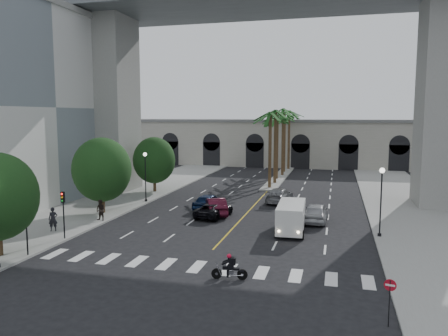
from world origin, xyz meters
The scene contains 28 objects.
ground centered at (0.00, 0.00, 0.00)m, with size 140.00×140.00×0.00m, color black.
sidewalk_left centered at (-15.00, 15.00, 0.07)m, with size 8.00×100.00×0.15m, color gray.
sidewalk_right centered at (15.00, 15.00, 0.07)m, with size 8.00×100.00×0.15m, color gray.
median centered at (0.00, 38.00, 0.10)m, with size 2.00×24.00×0.20m, color gray.
pier_building centered at (0.00, 55.00, 4.27)m, with size 71.00×10.50×8.50m.
bridge centered at (3.42, 22.00, 18.51)m, with size 75.00×13.00×26.00m.
palm_a centered at (0.00, 28.00, 9.10)m, with size 3.20×3.20×10.30m.
palm_b centered at (0.10, 32.00, 9.37)m, with size 3.20×3.20×10.60m.
palm_c centered at (-0.20, 36.00, 8.91)m, with size 3.20×3.20×10.10m.
palm_d centered at (0.15, 40.00, 9.65)m, with size 3.20×3.20×10.90m.
palm_e centered at (-0.10, 44.00, 9.19)m, with size 3.20×3.20×10.40m.
palm_f centered at (0.20, 48.00, 9.46)m, with size 3.20×3.20×10.70m.
street_tree_mid centered at (-13.00, 10.00, 4.21)m, with size 5.44×5.44×7.21m.
street_tree_far centered at (-13.00, 22.00, 3.90)m, with size 5.04×5.04×6.68m.
lamp_post_left_far centered at (-11.40, 16.00, 3.22)m, with size 0.40×0.40×5.35m.
lamp_post_right centered at (11.40, 8.00, 3.22)m, with size 0.40×0.40×5.35m.
traffic_signal_near centered at (-11.30, -2.50, 2.51)m, with size 0.25×0.18×3.65m.
traffic_signal_far centered at (-11.30, 1.50, 2.51)m, with size 0.25×0.18×3.65m.
motorcycle_rider centered at (2.47, -2.97, 0.67)m, with size 2.06×0.57×1.48m.
car_a centered at (6.49, 11.96, 0.83)m, with size 1.96×4.86×1.66m, color #A8A9AC.
car_b centered at (-2.74, 12.50, 0.79)m, with size 1.68×4.81×1.59m, color #410D1D.
car_c centered at (-2.58, 11.46, 0.66)m, with size 2.19×4.76×1.32m, color black.
car_d centered at (2.28, 19.73, 0.76)m, with size 2.13×5.24×1.52m, color slate.
car_e centered at (-4.01, 14.53, 0.78)m, with size 1.83×4.55×1.55m, color #0D1D40.
cargo_van centered at (4.74, 7.96, 1.28)m, with size 2.34×5.48×2.30m.
pedestrian_a centered at (-13.40, 3.10, 1.09)m, with size 0.68×0.45×1.87m, color black.
pedestrian_b centered at (-11.55, 7.10, 1.07)m, with size 0.89×0.69×1.83m, color black.
do_not_enter_sign centered at (10.50, -6.65, 1.57)m, with size 0.52×0.14×2.16m.
Camera 1 is at (8.07, -26.05, 9.21)m, focal length 35.00 mm.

